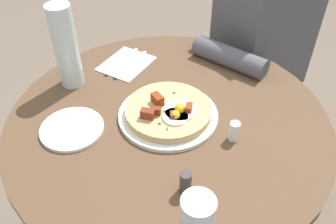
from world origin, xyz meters
The scene contains 12 objects.
dining_table centered at (0.00, 0.00, 0.54)m, with size 0.92×0.92×0.70m.
person_seated centered at (-0.59, -0.17, 0.51)m, with size 0.53×0.35×1.14m.
pizza_plate centered at (0.00, 0.00, 0.71)m, with size 0.28×0.28×0.01m, color silver.
breakfast_pizza centered at (0.00, 0.01, 0.73)m, with size 0.24×0.24×0.05m.
bread_plate centered at (0.24, -0.11, 0.71)m, with size 0.17×0.17×0.01m, color silver.
napkin centered at (-0.04, -0.30, 0.71)m, with size 0.17×0.14×0.00m, color white.
fork centered at (-0.04, -0.32, 0.71)m, with size 0.18×0.01×0.01m, color silver.
knife centered at (-0.05, -0.28, 0.71)m, with size 0.18×0.01×0.01m, color silver.
water_glass centered at (0.18, 0.34, 0.77)m, with size 0.07×0.07×0.14m, color silver.
water_bottle centered at (0.15, -0.31, 0.83)m, with size 0.07×0.07×0.26m, color silver.
salt_shaker centered at (-0.09, 0.17, 0.73)m, with size 0.03×0.03×0.06m, color white.
pepper_shaker centered at (0.12, 0.23, 0.73)m, with size 0.03×0.03×0.06m, color #3F3833.
Camera 1 is at (0.45, 0.61, 1.39)m, focal length 38.55 mm.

